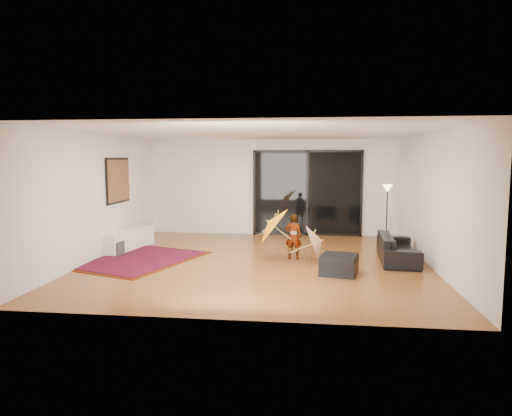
% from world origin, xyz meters
% --- Properties ---
extents(floor, '(7.00, 7.00, 0.00)m').
position_xyz_m(floor, '(0.00, 0.00, 0.00)').
color(floor, '#9E572B').
rests_on(floor, ground).
extents(ceiling, '(7.00, 7.00, 0.00)m').
position_xyz_m(ceiling, '(0.00, 0.00, 2.70)').
color(ceiling, white).
rests_on(ceiling, wall_back).
extents(wall_back, '(7.00, 0.00, 7.00)m').
position_xyz_m(wall_back, '(0.00, 3.50, 1.35)').
color(wall_back, silver).
rests_on(wall_back, floor).
extents(wall_front, '(7.00, 0.00, 7.00)m').
position_xyz_m(wall_front, '(0.00, -3.50, 1.35)').
color(wall_front, silver).
rests_on(wall_front, floor).
extents(wall_left, '(0.00, 7.00, 7.00)m').
position_xyz_m(wall_left, '(-3.50, 0.00, 1.35)').
color(wall_left, silver).
rests_on(wall_left, floor).
extents(wall_right, '(0.00, 7.00, 7.00)m').
position_xyz_m(wall_right, '(3.50, 0.00, 1.35)').
color(wall_right, silver).
rests_on(wall_right, floor).
extents(sliding_door, '(3.06, 0.07, 2.40)m').
position_xyz_m(sliding_door, '(1.00, 3.47, 1.20)').
color(sliding_door, black).
rests_on(sliding_door, wall_back).
extents(painting, '(0.04, 1.28, 1.08)m').
position_xyz_m(painting, '(-3.46, 1.00, 1.65)').
color(painting, black).
rests_on(painting, wall_left).
extents(media_console, '(0.73, 1.77, 0.48)m').
position_xyz_m(media_console, '(-3.25, 0.95, 0.24)').
color(media_console, white).
rests_on(media_console, floor).
extents(speaker, '(0.32, 0.32, 0.32)m').
position_xyz_m(speaker, '(-3.25, 0.26, 0.16)').
color(speaker, '#424244').
rests_on(speaker, floor).
extents(persian_rug, '(2.73, 3.20, 0.02)m').
position_xyz_m(persian_rug, '(-2.54, -0.14, 0.01)').
color(persian_rug, '#511A06').
rests_on(persian_rug, floor).
extents(sofa, '(0.87, 1.95, 0.56)m').
position_xyz_m(sofa, '(2.95, 0.43, 0.28)').
color(sofa, black).
rests_on(sofa, floor).
extents(ottoman, '(0.79, 0.79, 0.37)m').
position_xyz_m(ottoman, '(1.63, -0.85, 0.19)').
color(ottoman, black).
rests_on(ottoman, floor).
extents(floor_lamp, '(0.26, 0.26, 1.49)m').
position_xyz_m(floor_lamp, '(3.10, 2.85, 1.17)').
color(floor_lamp, black).
rests_on(floor_lamp, floor).
extents(child, '(0.39, 0.29, 0.99)m').
position_xyz_m(child, '(0.73, 0.36, 0.49)').
color(child, '#999999').
rests_on(child, floor).
extents(parasol_orange, '(0.70, 0.94, 0.92)m').
position_xyz_m(parasol_orange, '(0.18, 0.31, 0.73)').
color(parasol_orange, orange).
rests_on(parasol_orange, child).
extents(parasol_white, '(0.52, 0.81, 0.90)m').
position_xyz_m(parasol_white, '(1.33, 0.21, 0.50)').
color(parasol_white, silver).
rests_on(parasol_white, floor).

